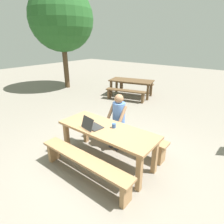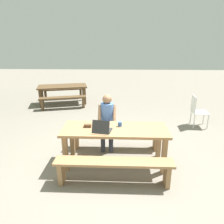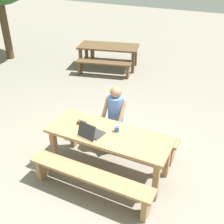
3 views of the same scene
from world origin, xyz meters
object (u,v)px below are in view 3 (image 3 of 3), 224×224
Objects in this scene: picnic_table_front at (109,139)px; laptop at (91,132)px; coffee_mug at (117,129)px; person_seated at (115,114)px; picnic_table_mid at (109,49)px; small_pouch at (82,123)px.

picnic_table_front is 5.35× the size of laptop.
person_seated reaches higher than coffee_mug.
laptop is (-0.23, -0.18, 0.17)m from picnic_table_front.
coffee_mug is at bearing -61.03° from person_seated.
picnic_table_mid is (-2.00, 3.73, -0.14)m from person_seated.
picnic_table_mid is (-2.29, 4.25, -0.21)m from coffee_mug.
coffee_mug is 0.04× the size of picnic_table_mid.
picnic_table_front is at bearing -132.27° from laptop.
small_pouch is 0.64m from coffee_mug.
person_seated reaches higher than small_pouch.
laptop is 0.19× the size of picnic_table_mid.
coffee_mug reaches higher than picnic_table_front.
laptop reaches higher than coffee_mug.
laptop is 0.81m from person_seated.
picnic_table_front is 0.21m from coffee_mug.
laptop is 4.27× the size of coffee_mug.
small_pouch is (-0.54, 0.04, 0.14)m from picnic_table_front.
laptop is at bearing -35.76° from small_pouch.
picnic_table_front reaches higher than picnic_table_mid.
coffee_mug is 4.83m from picnic_table_mid.
laptop is 4.94m from picnic_table_mid.
laptop is at bearing -138.78° from coffee_mug.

